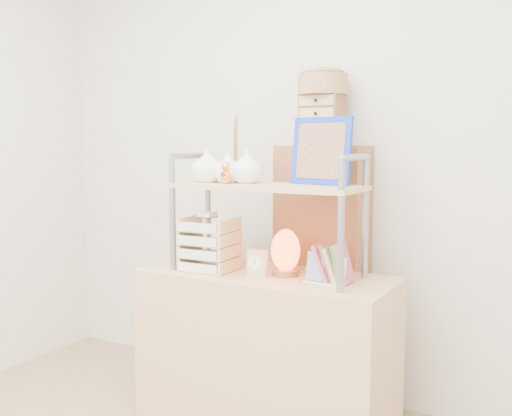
{
  "coord_description": "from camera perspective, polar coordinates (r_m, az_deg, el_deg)",
  "views": [
    {
      "loc": [
        1.27,
        -1.11,
        1.36
      ],
      "look_at": [
        -0.05,
        1.2,
        1.06
      ],
      "focal_mm": 40.0,
      "sensor_mm": 36.0,
      "label": 1
    }
  ],
  "objects": [
    {
      "name": "cabinet",
      "position": [
        2.99,
        6.6,
        -6.82
      ],
      "size": [
        0.45,
        0.24,
        1.35
      ],
      "primitive_type": "cube",
      "rotation": [
        0.0,
        0.0,
        0.0
      ],
      "color": "brown",
      "rests_on": "ground"
    },
    {
      "name": "hutch",
      "position": [
        2.68,
        -0.03,
        2.74
      ],
      "size": [
        0.9,
        0.34,
        0.73
      ],
      "color": "gray",
      "rests_on": "desk"
    },
    {
      "name": "drawer_chest",
      "position": [
        2.89,
        6.63,
        8.7
      ],
      "size": [
        0.2,
        0.16,
        0.25
      ],
      "color": "brown",
      "rests_on": "cabinet"
    },
    {
      "name": "woven_basket",
      "position": [
        2.91,
        6.69,
        12.14
      ],
      "size": [
        0.25,
        0.25,
        0.1
      ],
      "primitive_type": "cylinder",
      "color": "olive",
      "rests_on": "drawer_chest"
    },
    {
      "name": "salt_lamp",
      "position": [
        2.65,
        2.98,
        -4.41
      ],
      "size": [
        0.14,
        0.13,
        0.22
      ],
      "color": "brown",
      "rests_on": "desk"
    },
    {
      "name": "desk",
      "position": [
        2.81,
        0.97,
        -14.04
      ],
      "size": [
        1.2,
        0.5,
        0.75
      ],
      "primitive_type": "cube",
      "color": "tan",
      "rests_on": "ground"
    },
    {
      "name": "postcard_stand",
      "position": [
        2.52,
        6.93,
        -6.68
      ],
      "size": [
        0.19,
        0.08,
        0.13
      ],
      "color": "white",
      "rests_on": "desk"
    },
    {
      "name": "letter_tray",
      "position": [
        2.76,
        -4.81,
        -3.9
      ],
      "size": [
        0.24,
        0.23,
        0.28
      ],
      "color": "#D4B67F",
      "rests_on": "desk"
    },
    {
      "name": "desk_clock",
      "position": [
        2.62,
        0.11,
        -5.57
      ],
      "size": [
        0.09,
        0.05,
        0.13
      ],
      "color": "tan",
      "rests_on": "desk"
    },
    {
      "name": "room_shell",
      "position": [
        2.0,
        -10.62,
        16.06
      ],
      "size": [
        3.42,
        3.41,
        2.61
      ],
      "color": "silver",
      "rests_on": "ground"
    }
  ]
}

